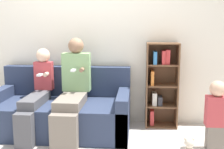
% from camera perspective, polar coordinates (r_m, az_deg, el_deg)
% --- Properties ---
extents(ground_plane, '(14.00, 14.00, 0.00)m').
position_cam_1_polar(ground_plane, '(3.28, -8.40, -14.84)').
color(ground_plane, '#BCB2A8').
extents(back_wall, '(10.00, 0.06, 2.55)m').
position_cam_1_polar(back_wall, '(4.00, -5.35, 8.53)').
color(back_wall, silver).
rests_on(back_wall, ground_plane).
extents(couch, '(1.76, 0.91, 0.81)m').
position_cam_1_polar(couch, '(3.75, -10.15, -7.35)').
color(couch, '#28334C').
rests_on(couch, ground_plane).
extents(adult_seated, '(0.36, 0.87, 1.21)m').
position_cam_1_polar(adult_seated, '(3.53, -8.00, -2.63)').
color(adult_seated, '#70665B').
rests_on(adult_seated, ground_plane).
extents(child_seated, '(0.24, 0.88, 1.07)m').
position_cam_1_polar(child_seated, '(3.64, -15.11, -3.63)').
color(child_seated, '#47474C').
rests_on(child_seated, ground_plane).
extents(toddler_standing, '(0.23, 0.17, 0.78)m').
position_cam_1_polar(toddler_standing, '(3.31, 20.40, -7.54)').
color(toddler_standing, '#70665B').
rests_on(toddler_standing, ground_plane).
extents(bookshelf, '(0.42, 0.28, 1.14)m').
position_cam_1_polar(bookshelf, '(3.87, 9.82, -1.78)').
color(bookshelf, brown).
rests_on(bookshelf, ground_plane).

